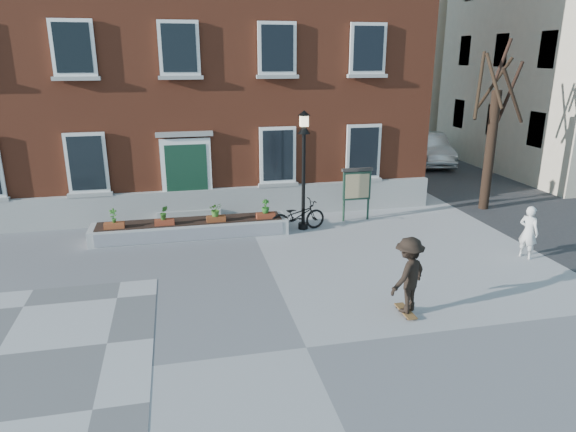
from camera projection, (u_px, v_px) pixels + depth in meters
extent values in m
plane|color=#99999C|center=(306.00, 348.00, 10.26)|extent=(100.00, 100.00, 0.00)
imported|color=black|center=(297.00, 216.00, 16.94)|extent=(2.05, 1.04, 1.03)
imported|color=silver|center=(428.00, 149.00, 27.35)|extent=(2.64, 5.15, 1.62)
imported|color=silver|center=(528.00, 232.00, 14.61)|extent=(0.56, 0.66, 1.54)
cube|color=brown|center=(177.00, 44.00, 21.09)|extent=(18.00, 10.00, 12.00)
cube|color=#A2A29D|center=(189.00, 206.00, 17.96)|extent=(18.00, 0.24, 1.10)
cube|color=gray|center=(190.00, 219.00, 17.98)|extent=(2.60, 0.80, 0.20)
cube|color=#9B9C97|center=(189.00, 212.00, 18.06)|extent=(2.20, 0.50, 0.20)
cube|color=white|center=(187.00, 175.00, 17.67)|extent=(1.70, 0.12, 2.50)
cube|color=#133523|center=(187.00, 178.00, 17.65)|extent=(1.40, 0.06, 2.30)
cube|color=#969591|center=(184.00, 134.00, 17.21)|extent=(1.90, 0.25, 0.15)
cube|color=silver|center=(87.00, 163.00, 16.83)|extent=(1.30, 0.10, 2.00)
cube|color=black|center=(87.00, 163.00, 16.79)|extent=(1.08, 0.04, 1.78)
cube|color=#A1A19C|center=(90.00, 195.00, 17.10)|extent=(1.44, 0.20, 0.12)
cube|color=white|center=(73.00, 48.00, 15.75)|extent=(1.30, 0.10, 1.70)
cube|color=black|center=(73.00, 48.00, 15.70)|extent=(1.08, 0.04, 1.48)
cube|color=#A4A49F|center=(76.00, 78.00, 15.97)|extent=(1.44, 0.20, 0.12)
cube|color=white|center=(179.00, 48.00, 16.40)|extent=(1.30, 0.10, 1.70)
cube|color=black|center=(179.00, 48.00, 16.36)|extent=(1.08, 0.04, 1.48)
cube|color=#A2A19C|center=(181.00, 78.00, 16.62)|extent=(1.44, 0.20, 0.12)
cube|color=white|center=(278.00, 155.00, 18.14)|extent=(1.30, 0.10, 2.00)
cube|color=black|center=(278.00, 156.00, 18.09)|extent=(1.08, 0.04, 1.78)
cube|color=#9C9C97|center=(278.00, 185.00, 18.40)|extent=(1.44, 0.20, 0.12)
cube|color=white|center=(277.00, 48.00, 17.06)|extent=(1.30, 0.10, 1.70)
cube|color=black|center=(277.00, 48.00, 17.01)|extent=(1.08, 0.04, 1.48)
cube|color=#9B9B96|center=(278.00, 77.00, 17.27)|extent=(1.44, 0.20, 0.12)
cube|color=silver|center=(363.00, 152.00, 18.79)|extent=(1.30, 0.10, 2.00)
cube|color=black|center=(364.00, 152.00, 18.74)|extent=(1.08, 0.04, 1.78)
cube|color=#9F9E9A|center=(363.00, 180.00, 19.05)|extent=(1.44, 0.20, 0.12)
cube|color=silver|center=(368.00, 49.00, 17.71)|extent=(1.30, 0.10, 1.70)
cube|color=black|center=(368.00, 49.00, 17.66)|extent=(1.08, 0.04, 1.48)
cube|color=#A9A8A3|center=(367.00, 76.00, 17.93)|extent=(1.44, 0.20, 0.12)
cube|color=beige|center=(191.00, 229.00, 16.49)|extent=(6.20, 1.10, 0.50)
cube|color=silver|center=(192.00, 235.00, 15.97)|extent=(5.80, 0.02, 0.40)
cube|color=black|center=(190.00, 221.00, 16.41)|extent=(5.80, 0.90, 0.06)
cube|color=#944220|center=(114.00, 226.00, 15.68)|extent=(0.60, 0.25, 0.20)
imported|color=#306E21|center=(113.00, 216.00, 15.58)|extent=(0.24, 0.24, 0.45)
cube|color=maroon|center=(165.00, 223.00, 15.99)|extent=(0.60, 0.25, 0.20)
imported|color=#2A5E1C|center=(164.00, 213.00, 15.89)|extent=(0.25, 0.25, 0.45)
cube|color=brown|center=(216.00, 219.00, 16.31)|extent=(0.60, 0.25, 0.20)
imported|color=#396E21|center=(216.00, 209.00, 16.22)|extent=(0.40, 0.40, 0.45)
cube|color=maroon|center=(266.00, 216.00, 16.64)|extent=(0.60, 0.25, 0.20)
imported|color=#245F1C|center=(265.00, 206.00, 16.54)|extent=(0.25, 0.25, 0.45)
cylinder|color=black|center=(490.00, 151.00, 18.89)|extent=(0.36, 0.36, 4.40)
cylinder|color=black|center=(509.00, 93.00, 18.36)|extent=(0.12, 1.12, 2.23)
cylinder|color=black|center=(493.00, 85.00, 18.70)|extent=(1.18, 0.49, 1.97)
cylinder|color=#2F2114|center=(480.00, 85.00, 18.42)|extent=(0.88, 1.14, 2.35)
cylinder|color=#322216|center=(494.00, 81.00, 17.86)|extent=(0.60, 0.77, 1.90)
cylinder|color=black|center=(513.00, 96.00, 17.73)|extent=(1.39, 0.55, 1.95)
cylinder|color=#311D15|center=(502.00, 61.00, 18.09)|extent=(0.43, 0.48, 1.58)
cube|color=#353537|center=(431.00, 157.00, 29.48)|extent=(8.00, 36.00, 0.01)
cube|color=beige|center=(463.00, 41.00, 36.20)|extent=(10.00, 11.00, 13.00)
cube|color=black|center=(537.00, 129.00, 22.23)|extent=(0.08, 1.00, 1.50)
cube|color=black|center=(493.00, 121.00, 25.21)|extent=(0.08, 1.00, 1.50)
cube|color=black|center=(459.00, 114.00, 28.19)|extent=(0.08, 1.00, 1.50)
cube|color=black|center=(548.00, 50.00, 21.24)|extent=(0.08, 1.00, 1.50)
cube|color=black|center=(502.00, 50.00, 24.22)|extent=(0.08, 1.00, 1.50)
cube|color=black|center=(465.00, 51.00, 27.20)|extent=(0.08, 1.00, 1.50)
cylinder|color=black|center=(303.00, 226.00, 17.24)|extent=(0.32, 0.32, 0.20)
cylinder|color=black|center=(303.00, 183.00, 16.79)|extent=(0.12, 0.12, 3.20)
cone|color=black|center=(304.00, 129.00, 16.27)|extent=(0.40, 0.40, 0.30)
cube|color=#FFF1BB|center=(304.00, 121.00, 16.19)|extent=(0.24, 0.24, 0.34)
cone|color=black|center=(304.00, 113.00, 16.12)|extent=(0.40, 0.40, 0.16)
cylinder|color=#193322|center=(344.00, 196.00, 17.82)|extent=(0.08, 0.08, 1.80)
cylinder|color=#1B3628|center=(369.00, 195.00, 18.01)|extent=(0.08, 0.08, 1.80)
cube|color=#193327|center=(357.00, 186.00, 17.81)|extent=(1.00, 0.10, 1.00)
cube|color=#D0C486|center=(357.00, 186.00, 17.76)|extent=(0.85, 0.02, 0.85)
cube|color=#383331|center=(357.00, 170.00, 17.64)|extent=(1.10, 0.16, 0.10)
cube|color=brown|center=(406.00, 311.00, 11.60)|extent=(0.22, 0.78, 0.03)
cylinder|color=black|center=(407.00, 319.00, 11.33)|extent=(0.03, 0.05, 0.05)
cylinder|color=black|center=(415.00, 318.00, 11.37)|extent=(0.03, 0.05, 0.05)
cylinder|color=black|center=(397.00, 307.00, 11.86)|extent=(0.03, 0.05, 0.05)
cylinder|color=black|center=(404.00, 306.00, 11.89)|extent=(0.03, 0.05, 0.05)
imported|color=black|center=(408.00, 275.00, 11.34)|extent=(1.30, 1.16, 1.75)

